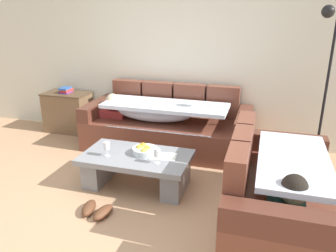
# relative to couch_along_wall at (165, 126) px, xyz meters

# --- Properties ---
(ground_plane) EXTENTS (14.00, 14.00, 0.00)m
(ground_plane) POSITION_rel_couch_along_wall_xyz_m (0.05, -1.62, -0.33)
(ground_plane) COLOR tan
(back_wall) EXTENTS (9.00, 0.10, 2.70)m
(back_wall) POSITION_rel_couch_along_wall_xyz_m (0.05, 0.53, 1.02)
(back_wall) COLOR beige
(back_wall) RESTS_ON ground_plane
(couch_along_wall) EXTENTS (2.30, 0.92, 0.88)m
(couch_along_wall) POSITION_rel_couch_along_wall_xyz_m (0.00, 0.00, 0.00)
(couch_along_wall) COLOR brown
(couch_along_wall) RESTS_ON ground_plane
(couch_near_window) EXTENTS (0.92, 1.70, 0.88)m
(couch_near_window) POSITION_rel_couch_along_wall_xyz_m (1.53, -1.43, 0.00)
(couch_near_window) COLOR brown
(couch_near_window) RESTS_ON ground_plane
(coffee_table) EXTENTS (1.20, 0.68, 0.38)m
(coffee_table) POSITION_rel_couch_along_wall_xyz_m (0.02, -1.14, -0.09)
(coffee_table) COLOR gray
(coffee_table) RESTS_ON ground_plane
(fruit_bowl) EXTENTS (0.28, 0.28, 0.10)m
(fruit_bowl) POSITION_rel_couch_along_wall_xyz_m (0.10, -1.08, 0.09)
(fruit_bowl) COLOR silver
(fruit_bowl) RESTS_ON coffee_table
(wine_glass_near_left) EXTENTS (0.07, 0.07, 0.17)m
(wine_glass_near_left) POSITION_rel_couch_along_wall_xyz_m (-0.27, -1.26, 0.16)
(wine_glass_near_left) COLOR silver
(wine_glass_near_left) RESTS_ON coffee_table
(wine_glass_near_right) EXTENTS (0.07, 0.07, 0.17)m
(wine_glass_near_right) POSITION_rel_couch_along_wall_xyz_m (0.31, -1.28, 0.16)
(wine_glass_near_right) COLOR silver
(wine_glass_near_right) RESTS_ON coffee_table
(open_magazine) EXTENTS (0.30, 0.24, 0.01)m
(open_magazine) POSITION_rel_couch_along_wall_xyz_m (0.33, -1.11, 0.05)
(open_magazine) COLOR white
(open_magazine) RESTS_ON coffee_table
(side_cabinet) EXTENTS (0.72, 0.44, 0.64)m
(side_cabinet) POSITION_rel_couch_along_wall_xyz_m (-1.72, 0.23, -0.01)
(side_cabinet) COLOR brown
(side_cabinet) RESTS_ON ground_plane
(book_stack_on_cabinet) EXTENTS (0.16, 0.21, 0.09)m
(book_stack_on_cabinet) POSITION_rel_couch_along_wall_xyz_m (-1.71, 0.22, 0.35)
(book_stack_on_cabinet) COLOR #72337F
(book_stack_on_cabinet) RESTS_ON side_cabinet
(floor_lamp) EXTENTS (0.33, 0.31, 1.95)m
(floor_lamp) POSITION_rel_couch_along_wall_xyz_m (1.96, -0.08, 0.78)
(floor_lamp) COLOR black
(floor_lamp) RESTS_ON ground_plane
(pair_of_shoes) EXTENTS (0.34, 0.32, 0.09)m
(pair_of_shoes) POSITION_rel_couch_along_wall_xyz_m (-0.15, -1.79, -0.29)
(pair_of_shoes) COLOR #59331E
(pair_of_shoes) RESTS_ON ground_plane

